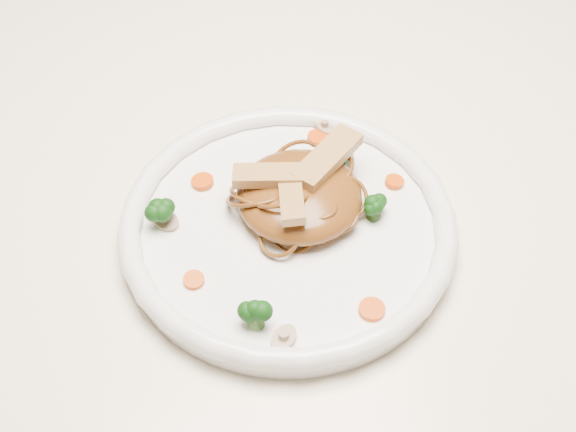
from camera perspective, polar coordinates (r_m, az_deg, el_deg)
name	(u,v)px	position (r m, az deg, el deg)	size (l,w,h in m)	color
table	(314,233)	(0.88, 1.77, -1.17)	(1.20, 0.80, 0.75)	#EEE5CA
plate	(288,232)	(0.75, 0.00, -1.11)	(0.29, 0.29, 0.02)	white
noodle_mound	(299,196)	(0.74, 0.75, 1.37)	(0.11, 0.11, 0.04)	brown
chicken_a	(327,158)	(0.75, 2.64, 3.92)	(0.08, 0.03, 0.01)	tan
chicken_b	(273,176)	(0.73, -1.03, 2.73)	(0.07, 0.02, 0.01)	tan
chicken_c	(291,196)	(0.72, 0.23, 1.32)	(0.06, 0.02, 0.01)	tan
broccoli_0	(337,161)	(0.77, 3.30, 3.67)	(0.03, 0.03, 0.03)	#0F400D
broccoli_1	(160,211)	(0.74, -8.56, 0.30)	(0.03, 0.03, 0.03)	#0F400D
broccoli_2	(256,312)	(0.66, -2.19, -6.47)	(0.03, 0.03, 0.03)	#0F400D
broccoli_3	(375,206)	(0.74, 5.82, 0.67)	(0.02, 0.02, 0.03)	#0F400D
carrot_0	(319,138)	(0.81, 2.08, 5.25)	(0.02, 0.02, 0.01)	#CE4B07
carrot_1	(194,280)	(0.70, -6.34, -4.29)	(0.02, 0.02, 0.01)	#CE4B07
carrot_2	(394,182)	(0.78, 7.15, 2.29)	(0.02, 0.02, 0.01)	#CE4B07
carrot_3	(202,182)	(0.78, -5.76, 2.31)	(0.02, 0.02, 0.01)	#CE4B07
carrot_4	(372,309)	(0.69, 5.64, -6.25)	(0.02, 0.02, 0.01)	#CE4B07
mushroom_0	(284,339)	(0.67, -0.28, -8.22)	(0.03, 0.03, 0.01)	tan
mushroom_1	(346,158)	(0.79, 3.92, 3.92)	(0.02, 0.02, 0.01)	tan
mushroom_2	(166,221)	(0.75, -8.20, -0.30)	(0.03, 0.03, 0.01)	tan
mushroom_3	(325,127)	(0.82, 2.47, 5.96)	(0.02, 0.02, 0.01)	tan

